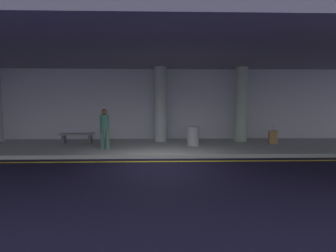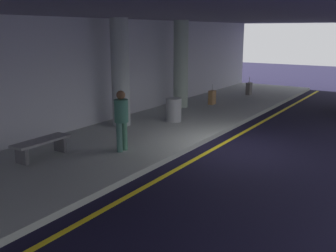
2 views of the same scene
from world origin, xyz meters
The scene contains 11 objects.
ground_plane centered at (0.00, 0.00, 0.00)m, with size 60.00×60.00×0.00m, color black.
sidewalk centered at (0.00, 3.10, 0.07)m, with size 26.00×4.20×0.15m, color #9AA09C.
lane_stripe_yellow centered at (0.00, 0.53, 0.00)m, with size 26.00×0.14×0.01m, color yellow.
support_column_center centered at (0.00, 4.31, 1.97)m, with size 0.62×0.62×3.65m, color #949D9D.
support_column_right_mid centered at (4.00, 4.31, 1.97)m, with size 0.62×0.62×3.65m, color #93A495.
ceiling_overhang centered at (0.00, 2.60, 3.95)m, with size 28.00×13.20×0.30m, color slate.
terminal_back_wall centered at (0.00, 5.35, 1.90)m, with size 26.00×0.30×3.80m, color #AFB0BF.
traveler_with_luggage centered at (-2.36, 2.36, 1.11)m, with size 0.38×0.38×1.68m.
suitcase_upright_primary centered at (5.28, 3.43, 0.46)m, with size 0.36×0.22×0.90m.
bench_metal centered at (-3.94, 3.75, 0.50)m, with size 1.60×0.50×0.48m.
trash_bin_steel centered at (1.47, 3.08, 0.57)m, with size 0.56×0.56×0.85m, color gray.
Camera 1 is at (-0.02, -9.06, 2.22)m, focal length 29.06 mm.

